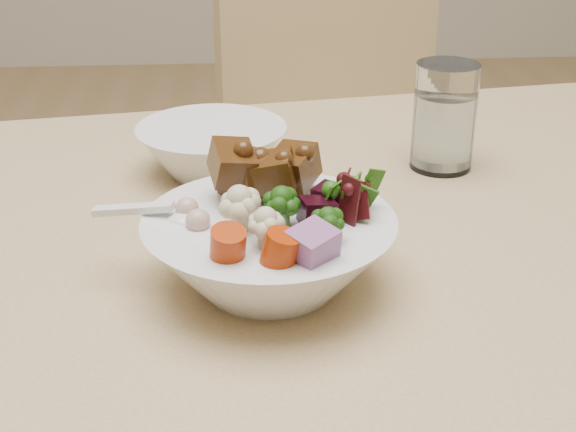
{
  "coord_description": "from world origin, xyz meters",
  "views": [
    {
      "loc": [
        -0.05,
        -0.71,
        0.99
      ],
      "look_at": [
        -0.01,
        -0.16,
        0.73
      ],
      "focal_mm": 50.0,
      "sensor_mm": 36.0,
      "label": 1
    }
  ],
  "objects_px": {
    "chair_far": "(363,129)",
    "side_bowl": "(212,150)",
    "water_glass": "(444,121)",
    "dining_table": "(445,291)",
    "food_bowl": "(271,246)"
  },
  "relations": [
    {
      "from": "chair_far",
      "to": "food_bowl",
      "type": "distance_m",
      "value": 0.78
    },
    {
      "from": "dining_table",
      "to": "food_bowl",
      "type": "distance_m",
      "value": 0.22
    },
    {
      "from": "food_bowl",
      "to": "water_glass",
      "type": "distance_m",
      "value": 0.3
    },
    {
      "from": "chair_far",
      "to": "food_bowl",
      "type": "relative_size",
      "value": 4.72
    },
    {
      "from": "food_bowl",
      "to": "water_glass",
      "type": "relative_size",
      "value": 1.75
    },
    {
      "from": "chair_far",
      "to": "water_glass",
      "type": "distance_m",
      "value": 0.54
    },
    {
      "from": "water_glass",
      "to": "dining_table",
      "type": "bearing_deg",
      "value": -99.86
    },
    {
      "from": "chair_far",
      "to": "water_glass",
      "type": "height_order",
      "value": "chair_far"
    },
    {
      "from": "chair_far",
      "to": "side_bowl",
      "type": "distance_m",
      "value": 0.59
    },
    {
      "from": "dining_table",
      "to": "chair_far",
      "type": "relative_size",
      "value": 1.62
    },
    {
      "from": "dining_table",
      "to": "side_bowl",
      "type": "height_order",
      "value": "side_bowl"
    },
    {
      "from": "food_bowl",
      "to": "dining_table",
      "type": "bearing_deg",
      "value": 27.68
    },
    {
      "from": "dining_table",
      "to": "chair_far",
      "type": "distance_m",
      "value": 0.65
    },
    {
      "from": "side_bowl",
      "to": "chair_far",
      "type": "bearing_deg",
      "value": 64.18
    },
    {
      "from": "chair_far",
      "to": "side_bowl",
      "type": "xyz_separation_m",
      "value": [
        -0.24,
        -0.51,
        0.16
      ]
    }
  ]
}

